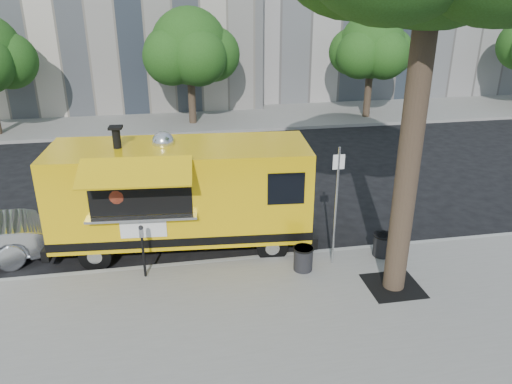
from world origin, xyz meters
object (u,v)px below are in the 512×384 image
far_tree_b (189,46)px  parking_meter (143,245)px  far_tree_c (372,46)px  food_truck (181,193)px  sign_post (336,200)px  trash_bin_left (382,244)px  trash_bin_right (303,258)px

far_tree_b → parking_meter: size_ratio=4.12×
far_tree_c → food_truck: 15.96m
sign_post → trash_bin_left: bearing=5.8°
parking_meter → trash_bin_right: size_ratio=2.24×
sign_post → parking_meter: (-4.55, 0.20, -0.87)m
sign_post → far_tree_b: bearing=100.1°
trash_bin_left → far_tree_c: bearing=69.8°
far_tree_b → trash_bin_left: bearing=-74.5°
food_truck → trash_bin_left: bearing=-13.3°
far_tree_c → food_truck: bearing=-129.4°
trash_bin_left → sign_post: bearing=-174.2°
far_tree_c → trash_bin_right: (-7.25, -14.12, -3.25)m
sign_post → trash_bin_left: 1.94m
far_tree_c → trash_bin_left: size_ratio=8.83×
parking_meter → trash_bin_right: parking_meter is taller
food_truck → trash_bin_left: 5.31m
far_tree_b → trash_bin_left: size_ratio=9.32×
sign_post → parking_meter: bearing=177.5°
far_tree_b → parking_meter: 14.48m
far_tree_b → trash_bin_right: 14.91m
trash_bin_right → trash_bin_left: bearing=8.2°
far_tree_c → parking_meter: bearing=-128.7°
far_tree_c → sign_post: bearing=-114.8°
far_tree_b → sign_post: bearing=-79.9°
far_tree_c → parking_meter: far_tree_c is taller
far_tree_b → parking_meter: (-2.00, -14.05, -2.85)m
sign_post → food_truck: size_ratio=0.43×
far_tree_c → trash_bin_right: bearing=-117.2°
far_tree_b → trash_bin_right: bearing=-83.1°
parking_meter → far_tree_c: bearing=51.3°
far_tree_b → food_truck: 12.77m
far_tree_b → far_tree_c: bearing=-1.9°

